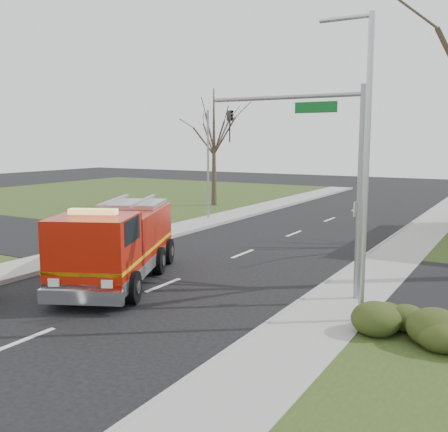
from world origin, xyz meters
The scene contains 9 objects.
ground centered at (0.00, 0.00, 0.00)m, with size 120.00×120.00×0.00m, color black.
sidewalk_right centered at (6.20, 0.00, 0.07)m, with size 2.40×80.00×0.15m, color gray.
sidewalk_left centered at (-6.20, 0.00, 0.07)m, with size 2.40×80.00×0.15m, color gray.
hedge_corner centered at (9.00, -1.00, 0.58)m, with size 2.80×2.00×0.90m, color #283413.
bare_tree_left centered at (-10.00, 20.00, 5.56)m, with size 4.50×4.50×9.00m.
traffic_signal_mast centered at (5.21, 1.50, 4.71)m, with size 5.29×0.18×6.80m.
streetlight_pole centered at (7.14, -0.50, 4.55)m, with size 1.48×0.16×8.40m.
utility_pole_far centered at (-6.80, 14.00, 3.50)m, with size 0.14×0.14×7.00m, color gray.
fire_engine centered at (-1.71, -0.44, 1.35)m, with size 5.37×7.80×2.99m.
Camera 1 is at (10.96, -14.53, 5.12)m, focal length 42.00 mm.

